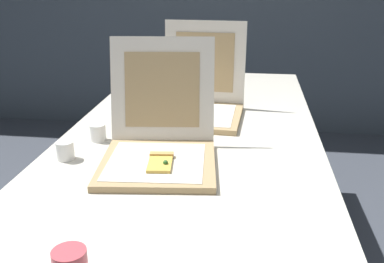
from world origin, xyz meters
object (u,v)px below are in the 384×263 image
(pizza_box_front, at_px, (159,146))
(cup_white_near_left, at_px, (65,151))
(table, at_px, (192,142))
(cup_white_near_center, at_px, (98,133))
(pizza_box_middle, at_px, (199,103))
(cup_white_far, at_px, (146,98))

(pizza_box_front, height_order, cup_white_near_left, pizza_box_front)
(table, distance_m, cup_white_near_center, 0.37)
(pizza_box_middle, xyz_separation_m, cup_white_far, (-0.27, 0.13, -0.02))
(pizza_box_middle, xyz_separation_m, cup_white_near_center, (-0.34, -0.35, -0.02))
(pizza_box_front, distance_m, pizza_box_middle, 0.51)
(pizza_box_middle, bearing_deg, cup_white_far, 156.05)
(pizza_box_front, bearing_deg, cup_white_near_center, 143.39)
(cup_white_near_center, bearing_deg, table, 22.81)
(pizza_box_middle, xyz_separation_m, cup_white_near_left, (-0.39, -0.53, -0.02))
(cup_white_far, bearing_deg, cup_white_near_left, -100.53)
(pizza_box_middle, height_order, cup_white_near_left, pizza_box_middle)
(pizza_box_middle, relative_size, cup_white_near_center, 6.57)
(cup_white_near_center, relative_size, cup_white_far, 1.00)
(cup_white_near_center, bearing_deg, pizza_box_front, -30.40)
(table, distance_m, pizza_box_front, 0.32)
(table, bearing_deg, pizza_box_front, -103.69)
(table, height_order, cup_white_near_center, cup_white_near_center)
(table, xyz_separation_m, pizza_box_front, (-0.07, -0.30, 0.10))
(pizza_box_middle, relative_size, cup_white_far, 6.57)
(pizza_box_front, xyz_separation_m, cup_white_near_center, (-0.26, 0.16, -0.02))
(cup_white_near_center, xyz_separation_m, cup_white_far, (0.07, 0.48, 0.00))
(table, bearing_deg, pizza_box_middle, 89.79)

